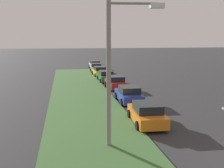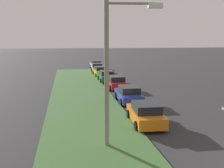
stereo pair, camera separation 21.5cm
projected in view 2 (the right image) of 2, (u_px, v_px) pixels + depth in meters
grass_median at (87, 115)px, 20.13m from camera, size 60.00×6.00×0.12m
parked_car_orange at (146, 114)px, 18.00m from camera, size 4.39×2.19×1.47m
parked_car_blue at (129, 94)px, 24.24m from camera, size 4.32×2.06×1.47m
parked_car_red at (116, 82)px, 30.85m from camera, size 4.34×2.10×1.47m
parked_car_green at (107, 76)px, 35.86m from camera, size 4.31×2.04×1.47m
parked_car_yellow at (101, 71)px, 41.12m from camera, size 4.38×2.18×1.47m
parked_car_silver at (97, 68)px, 46.40m from camera, size 4.39×2.20×1.47m
parked_car_white at (96, 65)px, 51.70m from camera, size 4.35×2.12×1.47m
streetlight at (114, 64)px, 13.62m from camera, size 0.61×2.87×7.50m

